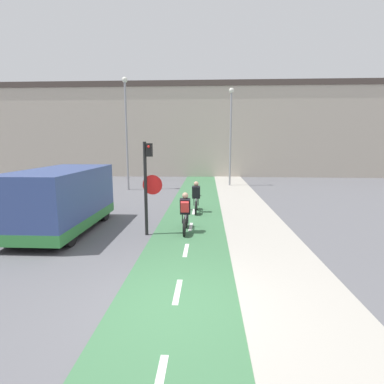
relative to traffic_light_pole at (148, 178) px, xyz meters
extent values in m
plane|color=#5B5B60|center=(1.39, -4.49, -1.98)|extent=(120.00, 120.00, 0.00)
cube|color=#3D7047|center=(1.39, -4.49, -1.97)|extent=(2.55, 60.00, 0.02)
cube|color=white|center=(1.39, -6.49, -1.96)|extent=(0.12, 1.10, 0.00)
cube|color=white|center=(1.39, -3.99, -1.96)|extent=(0.12, 1.10, 0.00)
cube|color=white|center=(1.39, -1.49, -1.96)|extent=(0.12, 1.10, 0.00)
cube|color=white|center=(1.39, 1.01, -1.96)|extent=(0.12, 1.10, 0.00)
cube|color=white|center=(1.39, 3.51, -1.96)|extent=(0.12, 1.10, 0.00)
cube|color=#A8A399|center=(3.87, -4.49, -1.96)|extent=(2.40, 60.00, 0.05)
cube|color=#B2A899|center=(1.39, 20.39, 2.10)|extent=(60.00, 5.00, 8.16)
cube|color=#473D38|center=(1.39, 20.39, 6.43)|extent=(60.00, 5.20, 0.50)
cylinder|color=black|center=(-0.08, 0.00, -0.38)|extent=(0.11, 0.11, 3.20)
cube|color=black|center=(0.07, 0.00, 0.95)|extent=(0.20, 0.20, 0.44)
sphere|color=red|center=(0.07, -0.11, 1.06)|extent=(0.09, 0.09, 0.09)
cone|color=red|center=(0.15, 0.00, -0.22)|extent=(0.67, 0.01, 0.67)
cone|color=silver|center=(0.15, 0.00, -0.22)|extent=(0.60, 0.02, 0.60)
cylinder|color=gray|center=(-3.36, 9.96, 1.55)|extent=(0.14, 0.14, 7.05)
sphere|color=silver|center=(-3.36, 9.96, 5.18)|extent=(0.36, 0.36, 0.36)
cylinder|color=gray|center=(3.66, 12.13, 1.36)|extent=(0.14, 0.14, 6.69)
sphere|color=silver|center=(3.66, 12.13, 4.82)|extent=(0.36, 0.36, 0.36)
cylinder|color=black|center=(1.24, -0.09, -1.68)|extent=(0.07, 0.61, 0.61)
cylinder|color=black|center=(1.24, 0.95, -1.68)|extent=(0.07, 0.61, 0.61)
cylinder|color=slate|center=(1.24, 0.63, -1.52)|extent=(0.04, 0.66, 0.38)
cylinder|color=slate|center=(1.24, 0.15, -1.50)|extent=(0.04, 0.34, 0.40)
cylinder|color=slate|center=(1.24, 0.47, -1.32)|extent=(0.04, 0.95, 0.07)
cylinder|color=slate|center=(1.24, 0.11, -1.68)|extent=(0.04, 0.39, 0.05)
cylinder|color=black|center=(1.24, 0.95, -1.29)|extent=(0.46, 0.03, 0.03)
cube|color=black|center=(1.24, 0.36, -1.03)|extent=(0.36, 0.31, 0.59)
sphere|color=tan|center=(1.24, 0.40, -0.65)|extent=(0.22, 0.22, 0.22)
cylinder|color=#232328|center=(1.14, 0.32, -1.45)|extent=(0.04, 0.07, 0.38)
cylinder|color=#232328|center=(1.34, 0.32, -1.45)|extent=(0.04, 0.07, 0.38)
cube|color=red|center=(1.24, 0.18, -1.01)|extent=(0.28, 0.23, 0.39)
cylinder|color=black|center=(1.51, 2.99, -1.68)|extent=(0.07, 0.61, 0.61)
cylinder|color=black|center=(1.51, 3.99, -1.68)|extent=(0.07, 0.61, 0.61)
cylinder|color=slate|center=(1.51, 3.68, -1.52)|extent=(0.04, 0.64, 0.38)
cylinder|color=slate|center=(1.51, 3.22, -1.50)|extent=(0.04, 0.33, 0.40)
cylinder|color=slate|center=(1.51, 3.53, -1.32)|extent=(0.04, 0.92, 0.07)
cylinder|color=slate|center=(1.51, 3.18, -1.68)|extent=(0.04, 0.38, 0.05)
cylinder|color=black|center=(1.51, 3.99, -1.29)|extent=(0.46, 0.03, 0.03)
cube|color=black|center=(1.51, 3.42, -1.03)|extent=(0.36, 0.31, 0.59)
sphere|color=tan|center=(1.51, 3.46, -0.65)|extent=(0.22, 0.22, 0.22)
cylinder|color=#232328|center=(1.41, 3.38, -1.45)|extent=(0.04, 0.07, 0.38)
cylinder|color=#232328|center=(1.61, 3.38, -1.45)|extent=(0.04, 0.07, 0.38)
cube|color=#334784|center=(-3.17, 0.28, -0.74)|extent=(2.16, 4.86, 2.00)
cube|color=#33843D|center=(-3.17, 0.28, -1.56)|extent=(2.17, 4.87, 0.36)
cube|color=black|center=(-3.17, 2.69, -0.38)|extent=(1.94, 0.04, 0.70)
cylinder|color=black|center=(-4.15, 1.86, -1.63)|extent=(0.18, 0.70, 0.70)
cylinder|color=black|center=(-2.20, 1.86, -1.63)|extent=(0.18, 0.70, 0.70)
cylinder|color=black|center=(-4.15, -1.29, -1.63)|extent=(0.18, 0.70, 0.70)
cylinder|color=black|center=(-2.20, -1.29, -1.63)|extent=(0.18, 0.70, 0.70)
camera|label=1|loc=(2.01, -9.94, 1.19)|focal=28.00mm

